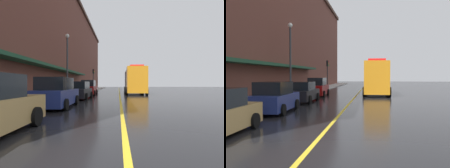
# 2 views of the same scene
# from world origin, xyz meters

# --- Properties ---
(ground_plane) EXTENTS (112.00, 112.00, 0.00)m
(ground_plane) POSITION_xyz_m (0.00, 25.00, 0.00)
(ground_plane) COLOR black
(sidewalk_left) EXTENTS (2.40, 70.00, 0.15)m
(sidewalk_left) POSITION_xyz_m (-6.20, 25.00, 0.07)
(sidewalk_left) COLOR #ADA8A0
(sidewalk_left) RESTS_ON ground
(lane_center_stripe) EXTENTS (0.16, 70.00, 0.01)m
(lane_center_stripe) POSITION_xyz_m (0.00, 25.00, 0.00)
(lane_center_stripe) COLOR gold
(lane_center_stripe) RESTS_ON ground
(brick_building_left) EXTENTS (14.62, 64.00, 16.56)m
(brick_building_left) POSITION_xyz_m (-14.13, 24.00, 8.28)
(brick_building_left) COLOR brown
(brick_building_left) RESTS_ON ground
(parked_car_1) EXTENTS (2.12, 4.26, 1.80)m
(parked_car_1) POSITION_xyz_m (-3.92, 6.50, 0.84)
(parked_car_1) COLOR navy
(parked_car_1) RESTS_ON ground
(parked_car_2) EXTENTS (1.99, 4.34, 1.64)m
(parked_car_2) POSITION_xyz_m (-3.86, 12.31, 0.77)
(parked_car_2) COLOR black
(parked_car_2) RESTS_ON ground
(parked_car_3) EXTENTS (2.08, 4.74, 1.91)m
(parked_car_3) POSITION_xyz_m (-4.03, 18.43, 0.88)
(parked_car_3) COLOR maroon
(parked_car_3) RESTS_ON ground
(utility_truck) EXTENTS (2.82, 8.28, 3.83)m
(utility_truck) POSITION_xyz_m (2.15, 20.80, 1.82)
(utility_truck) COLOR orange
(utility_truck) RESTS_ON ground
(parking_meter_0) EXTENTS (0.14, 0.18, 1.33)m
(parking_meter_0) POSITION_xyz_m (-5.35, 8.65, 1.06)
(parking_meter_0) COLOR #4C4C51
(parking_meter_0) RESTS_ON sidewalk_left
(parking_meter_1) EXTENTS (0.14, 0.18, 1.33)m
(parking_meter_1) POSITION_xyz_m (-5.35, 3.87, 1.06)
(parking_meter_1) COLOR #4C4C51
(parking_meter_1) RESTS_ON sidewalk_left
(parking_meter_2) EXTENTS (0.14, 0.18, 1.33)m
(parking_meter_2) POSITION_xyz_m (-5.35, 8.19, 1.06)
(parking_meter_2) COLOR #4C4C51
(parking_meter_2) RESTS_ON sidewalk_left
(street_lamp_left) EXTENTS (0.44, 0.44, 6.94)m
(street_lamp_left) POSITION_xyz_m (-5.95, 15.33, 4.40)
(street_lamp_left) COLOR #33383D
(street_lamp_left) RESTS_ON sidewalk_left
(traffic_light_near) EXTENTS (0.38, 0.36, 4.30)m
(traffic_light_near) POSITION_xyz_m (-5.29, 30.82, 3.16)
(traffic_light_near) COLOR #232326
(traffic_light_near) RESTS_ON sidewalk_left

